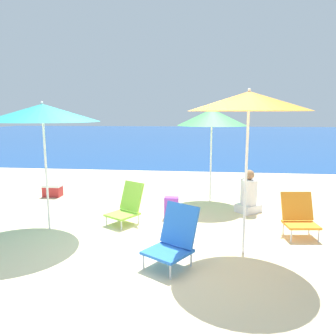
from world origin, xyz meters
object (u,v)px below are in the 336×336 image
object	(u,v)px
person_seated_near	(249,195)
cooler_box	(53,190)
beach_umbrella_green	(212,117)
beach_chair_lime	(127,205)
beach_chair_orange	(299,215)
beach_chair_blue	(174,238)
backpack_purple	(171,208)
beach_umbrella_teal	(43,113)
beach_umbrella_orange	(249,102)

from	to	relation	value
person_seated_near	cooler_box	bearing A→B (deg)	-141.26
beach_umbrella_green	beach_chair_lime	xyz separation A→B (m)	(-1.49, -1.72, -1.53)
beach_chair_lime	beach_chair_orange	distance (m)	2.89
beach_chair_blue	backpack_purple	world-z (taller)	beach_chair_blue
beach_umbrella_green	beach_umbrella_teal	bearing A→B (deg)	-141.08
cooler_box	beach_umbrella_teal	bearing A→B (deg)	-65.40
beach_umbrella_orange	cooler_box	bearing A→B (deg)	146.85
beach_umbrella_green	beach_chair_blue	bearing A→B (deg)	-98.71
beach_umbrella_green	person_seated_near	world-z (taller)	beach_umbrella_green
beach_umbrella_teal	backpack_purple	xyz separation A→B (m)	(1.99, 0.85, -1.75)
beach_umbrella_orange	beach_umbrella_green	distance (m)	2.82
beach_umbrella_orange	backpack_purple	bearing A→B (deg)	129.38
backpack_purple	beach_umbrella_orange	bearing A→B (deg)	-50.62
beach_umbrella_orange	beach_chair_lime	bearing A→B (deg)	151.22
beach_umbrella_teal	cooler_box	xyz separation A→B (m)	(-0.97, 2.12, -1.80)
beach_umbrella_teal	beach_umbrella_orange	world-z (taller)	beach_umbrella_orange
beach_chair_orange	backpack_purple	bearing A→B (deg)	156.14
beach_umbrella_teal	person_seated_near	xyz separation A→B (m)	(3.47, 1.39, -1.60)
beach_chair_orange	person_seated_near	xyz separation A→B (m)	(-0.64, 1.19, 0.01)
cooler_box	beach_chair_lime	bearing A→B (deg)	-36.65
backpack_purple	person_seated_near	bearing A→B (deg)	19.95
beach_umbrella_orange	beach_chair_blue	world-z (taller)	beach_umbrella_orange
beach_umbrella_green	person_seated_near	distance (m)	1.87
beach_umbrella_orange	backpack_purple	size ratio (longest dim) A/B	5.71
person_seated_near	beach_umbrella_green	bearing A→B (deg)	-179.28
beach_chair_orange	person_seated_near	bearing A→B (deg)	111.51
beach_umbrella_teal	beach_umbrella_green	size ratio (longest dim) A/B	1.03
person_seated_near	cooler_box	world-z (taller)	person_seated_near
beach_umbrella_orange	beach_chair_blue	bearing A→B (deg)	-152.82
person_seated_near	backpack_purple	size ratio (longest dim) A/B	2.15
beach_umbrella_orange	cooler_box	xyz separation A→B (m)	(-4.13, 2.70, -1.94)
beach_umbrella_orange	beach_chair_lime	distance (m)	2.82
beach_chair_lime	beach_chair_blue	xyz separation A→B (m)	(0.99, -1.54, 0.03)
beach_umbrella_orange	beach_umbrella_green	size ratio (longest dim) A/B	1.09
beach_umbrella_orange	cooler_box	size ratio (longest dim) A/B	5.39
beach_chair_lime	beach_chair_orange	bearing A→B (deg)	26.29
beach_umbrella_orange	beach_umbrella_green	bearing A→B (deg)	98.97
beach_umbrella_green	beach_chair_orange	xyz separation A→B (m)	(1.38, -1.99, -1.52)
beach_umbrella_teal	beach_chair_orange	world-z (taller)	beach_umbrella_teal
beach_umbrella_teal	beach_chair_blue	bearing A→B (deg)	-25.44
beach_chair_lime	beach_umbrella_orange	bearing A→B (deg)	3.01
beach_chair_orange	beach_chair_blue	bearing A→B (deg)	-153.02
person_seated_near	cooler_box	distance (m)	4.50
beach_umbrella_teal	cooler_box	bearing A→B (deg)	114.60
beach_umbrella_orange	beach_umbrella_green	world-z (taller)	beach_umbrella_orange
beach_umbrella_green	beach_chair_blue	xyz separation A→B (m)	(-0.50, -3.26, -1.50)
beach_umbrella_orange	backpack_purple	xyz separation A→B (m)	(-1.17, 1.43, -1.90)
beach_chair_lime	beach_chair_orange	xyz separation A→B (m)	(2.87, -0.28, 0.01)
beach_chair_orange	beach_chair_lime	bearing A→B (deg)	167.64
person_seated_near	beach_chair_orange	bearing A→B (deg)	-13.51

